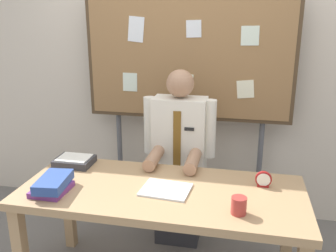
{
  "coord_description": "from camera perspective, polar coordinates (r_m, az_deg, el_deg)",
  "views": [
    {
      "loc": [
        0.47,
        -2.01,
        1.78
      ],
      "look_at": [
        0.0,
        0.18,
        1.09
      ],
      "focal_mm": 39.3,
      "sensor_mm": 36.0,
      "label": 1
    }
  ],
  "objects": [
    {
      "name": "desk",
      "position": [
        2.35,
        -0.96,
        -11.59
      ],
      "size": [
        1.75,
        0.75,
        0.74
      ],
      "color": "tan",
      "rests_on": "ground_plane"
    },
    {
      "name": "coffee_mug",
      "position": [
        2.06,
        10.92,
        -12.02
      ],
      "size": [
        0.08,
        0.08,
        0.1
      ],
      "primitive_type": "cylinder",
      "color": "#B23833",
      "rests_on": "desk"
    },
    {
      "name": "book_stack",
      "position": [
        2.36,
        -17.43,
        -8.66
      ],
      "size": [
        0.21,
        0.29,
        0.09
      ],
      "color": "#72337F",
      "rests_on": "desk"
    },
    {
      "name": "bulletin_board",
      "position": [
        3.03,
        3.11,
        10.13
      ],
      "size": [
        1.71,
        0.09,
        1.94
      ],
      "color": "#4C3823",
      "rests_on": "ground_plane"
    },
    {
      "name": "open_notebook",
      "position": [
        2.28,
        -0.35,
        -9.83
      ],
      "size": [
        0.31,
        0.26,
        0.01
      ],
      "primitive_type": "cube",
      "rotation": [
        0.0,
        0.0,
        -0.08
      ],
      "color": "white",
      "rests_on": "desk"
    },
    {
      "name": "back_wall",
      "position": [
        3.23,
        3.67,
        9.5
      ],
      "size": [
        6.4,
        0.08,
        2.7
      ],
      "primitive_type": "cube",
      "color": "beige",
      "rests_on": "ground_plane"
    },
    {
      "name": "paper_tray",
      "position": [
        2.72,
        -14.3,
        -5.29
      ],
      "size": [
        0.26,
        0.2,
        0.06
      ],
      "color": "#333338",
      "rests_on": "desk"
    },
    {
      "name": "person",
      "position": [
        2.88,
        1.75,
        -6.02
      ],
      "size": [
        0.55,
        0.56,
        1.39
      ],
      "color": "#2D2D33",
      "rests_on": "ground_plane"
    },
    {
      "name": "desk_clock",
      "position": [
        2.39,
        14.58,
        -8.09
      ],
      "size": [
        0.1,
        0.04,
        0.1
      ],
      "color": "maroon",
      "rests_on": "desk"
    }
  ]
}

